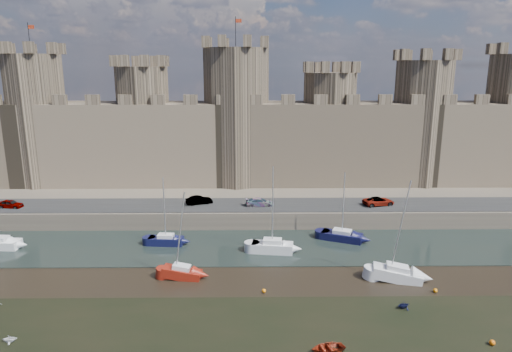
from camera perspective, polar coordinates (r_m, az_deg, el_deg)
The scene contains 19 objects.
water_channel at distance 59.33m, azimuth -4.98°, elevation -8.83°, with size 160.00×12.00×0.08m, color black.
quay at distance 93.26m, azimuth -3.38°, elevation 0.36°, with size 160.00×60.00×2.50m, color #4C443A.
road at distance 67.86m, azimuth -4.41°, elevation -3.64°, with size 160.00×7.00×0.10m, color black.
castle at distance 79.58m, azimuth -4.35°, elevation 5.67°, with size 108.50×11.00×29.00m.
car_0 at distance 75.28m, azimuth -28.37°, elevation -3.09°, with size 1.46×3.62×1.23m, color gray.
car_1 at distance 68.46m, azimuth -7.11°, elevation -3.03°, with size 1.36×3.89×1.28m, color gray.
car_2 at distance 67.18m, azimuth 0.46°, elevation -3.28°, with size 1.68×4.14×1.20m, color gray.
car_3 at distance 69.81m, azimuth 15.08°, elevation -3.08°, with size 2.14×4.64×1.29m, color gray.
sailboat_1 at distance 60.68m, azimuth -11.20°, elevation -7.82°, with size 4.61×2.13×8.96m.
sailboat_2 at distance 57.24m, azimuth 2.05°, elevation -8.76°, with size 5.29×2.65×10.94m.
sailboat_3 at distance 62.01m, azimuth 10.69°, elevation -7.32°, with size 5.67×3.96×9.27m.
sailboat_4 at distance 51.52m, azimuth -9.25°, elevation -11.75°, with size 4.36×2.10×9.83m.
sailboat_5 at distance 52.64m, azimuth 17.21°, elevation -11.56°, with size 5.50×3.07×11.21m.
dinghy_3 at distance 45.70m, azimuth -28.43°, elevation -17.45°, with size 1.04×0.63×1.20m, color white.
dinghy_4 at distance 40.03m, azimuth 8.93°, elevation -20.53°, with size 2.07×0.60×2.90m, color maroon.
dinghy_7 at distance 47.53m, azimuth 17.97°, elevation -15.09°, with size 1.17×0.71×1.35m, color black.
buoy_1 at distance 48.17m, azimuth 0.99°, elevation -14.15°, with size 0.42×0.42×0.42m, color orange.
buoy_3 at distance 51.56m, azimuth 21.50°, elevation -13.18°, with size 0.46×0.46×0.46m, color orange.
buoy_5 at distance 44.92m, azimuth 27.43°, elevation -17.99°, with size 0.49×0.49×0.49m, color #E2600A.
Camera 1 is at (4.46, -30.65, 22.70)m, focal length 32.00 mm.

